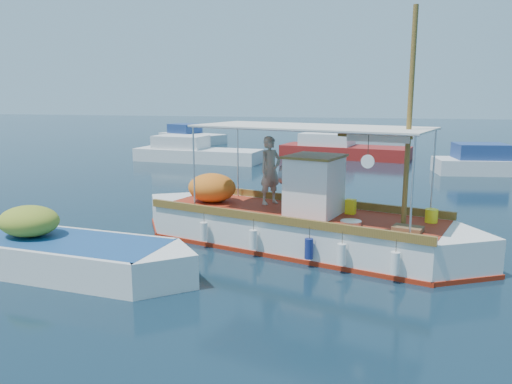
# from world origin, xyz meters

# --- Properties ---
(ground) EXTENTS (160.00, 160.00, 0.00)m
(ground) POSITION_xyz_m (0.00, 0.00, 0.00)
(ground) COLOR black
(ground) RESTS_ON ground
(fishing_caique) EXTENTS (9.99, 4.85, 6.35)m
(fishing_caique) POSITION_xyz_m (0.48, 0.07, 0.57)
(fishing_caique) COLOR white
(fishing_caique) RESTS_ON ground
(dinghy) EXTENTS (7.13, 2.51, 1.75)m
(dinghy) POSITION_xyz_m (-4.60, -3.29, 0.37)
(dinghy) COLOR white
(dinghy) RESTS_ON ground
(bg_boat_nw) EXTENTS (8.16, 3.14, 1.80)m
(bg_boat_nw) POSITION_xyz_m (-8.49, 16.23, 0.49)
(bg_boat_nw) COLOR silver
(bg_boat_nw) RESTS_ON ground
(bg_boat_n) EXTENTS (8.73, 4.33, 1.80)m
(bg_boat_n) POSITION_xyz_m (0.33, 20.37, 0.49)
(bg_boat_n) COLOR maroon
(bg_boat_n) RESTS_ON ground
(bg_boat_ne) EXTENTS (6.70, 3.10, 1.80)m
(bg_boat_ne) POSITION_xyz_m (8.73, 15.21, 0.49)
(bg_boat_ne) COLOR silver
(bg_boat_ne) RESTS_ON ground
(bg_boat_far_w) EXTENTS (6.61, 4.76, 1.80)m
(bg_boat_far_w) POSITION_xyz_m (-13.29, 28.10, 0.49)
(bg_boat_far_w) COLOR silver
(bg_boat_far_w) RESTS_ON ground
(bg_boat_far_n) EXTENTS (6.42, 3.24, 1.80)m
(bg_boat_far_n) POSITION_xyz_m (1.65, 26.89, 0.49)
(bg_boat_far_n) COLOR silver
(bg_boat_far_n) RESTS_ON ground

